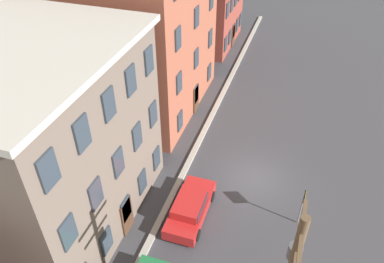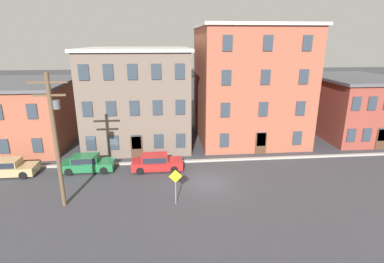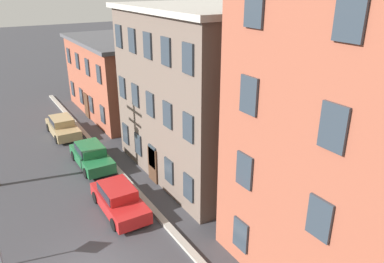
% 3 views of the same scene
% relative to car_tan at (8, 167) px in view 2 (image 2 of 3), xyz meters
% --- Properties ---
extents(ground_plane, '(200.00, 200.00, 0.00)m').
position_rel_car_tan_xyz_m(ground_plane, '(16.56, -3.05, -0.75)').
color(ground_plane, '#38383D').
extents(kerb_strip, '(56.00, 0.36, 0.16)m').
position_rel_car_tan_xyz_m(kerb_strip, '(16.56, 1.45, -0.67)').
color(kerb_strip, '#9E998E').
rests_on(kerb_strip, ground_plane).
extents(apartment_corner, '(12.36, 12.47, 6.77)m').
position_rel_car_tan_xyz_m(apartment_corner, '(-3.04, 8.92, 2.65)').
color(apartment_corner, brown).
rests_on(apartment_corner, ground_plane).
extents(apartment_midblock, '(11.08, 11.11, 10.21)m').
position_rel_car_tan_xyz_m(apartment_midblock, '(10.49, 8.24, 4.37)').
color(apartment_midblock, '#66564C').
rests_on(apartment_midblock, ground_plane).
extents(apartment_far, '(11.65, 11.65, 12.54)m').
position_rel_car_tan_xyz_m(apartment_far, '(22.74, 8.51, 5.53)').
color(apartment_far, brown).
rests_on(apartment_far, ground_plane).
extents(apartment_annex, '(8.94, 12.00, 6.90)m').
position_rel_car_tan_xyz_m(apartment_annex, '(35.57, 8.68, 2.71)').
color(apartment_annex, brown).
rests_on(apartment_annex, ground_plane).
extents(car_tan, '(4.40, 1.92, 1.43)m').
position_rel_car_tan_xyz_m(car_tan, '(0.00, 0.00, 0.00)').
color(car_tan, tan).
rests_on(car_tan, ground_plane).
extents(car_green, '(4.40, 1.92, 1.43)m').
position_rel_car_tan_xyz_m(car_green, '(6.42, 0.32, 0.00)').
color(car_green, '#1E6638').
rests_on(car_green, ground_plane).
extents(car_red, '(4.40, 1.92, 1.43)m').
position_rel_car_tan_xyz_m(car_red, '(12.41, -0.05, 0.00)').
color(car_red, '#B21E1E').
rests_on(car_red, ground_plane).
extents(caution_sign, '(1.01, 0.08, 2.63)m').
position_rel_car_tan_xyz_m(caution_sign, '(13.84, -5.97, 1.01)').
color(caution_sign, slate).
rests_on(caution_sign, ground_plane).
extents(utility_pole, '(2.40, 0.44, 9.10)m').
position_rel_car_tan_xyz_m(utility_pole, '(6.19, -5.40, 4.36)').
color(utility_pole, brown).
rests_on(utility_pole, ground_plane).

